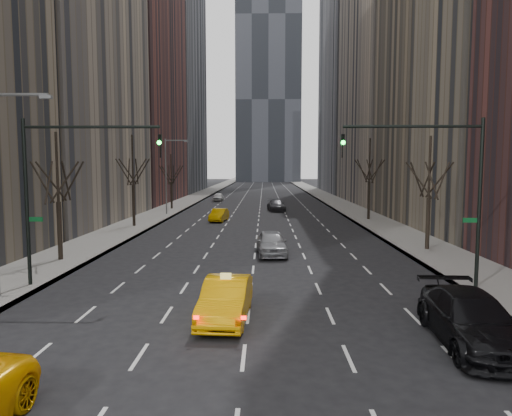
{
  "coord_description": "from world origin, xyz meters",
  "views": [
    {
      "loc": [
        0.64,
        -9.63,
        5.91
      ],
      "look_at": [
        0.16,
        16.5,
        3.5
      ],
      "focal_mm": 32.0,
      "sensor_mm": 36.0,
      "label": 1
    }
  ],
  "objects": [
    {
      "name": "sidewalk_left",
      "position": [
        -12.25,
        70.0,
        0.07
      ],
      "size": [
        4.5,
        320.0,
        0.15
      ],
      "primitive_type": "cube",
      "color": "slate",
      "rests_on": "ground"
    },
    {
      "name": "sidewalk_right",
      "position": [
        12.25,
        70.0,
        0.07
      ],
      "size": [
        4.5,
        320.0,
        0.15
      ],
      "primitive_type": "cube",
      "color": "slate",
      "rests_on": "ground"
    },
    {
      "name": "bld_left_far",
      "position": [
        -21.5,
        66.0,
        22.0
      ],
      "size": [
        14.0,
        28.0,
        44.0
      ],
      "primitive_type": "cube",
      "color": "brown",
      "rests_on": "ground"
    },
    {
      "name": "bld_left_deep",
      "position": [
        -21.5,
        96.0,
        30.0
      ],
      "size": [
        14.0,
        30.0,
        60.0
      ],
      "primitive_type": "cube",
      "color": "slate",
      "rests_on": "ground"
    },
    {
      "name": "bld_right_far",
      "position": [
        21.5,
        64.0,
        25.0
      ],
      "size": [
        14.0,
        28.0,
        50.0
      ],
      "primitive_type": "cube",
      "color": "tan",
      "rests_on": "ground"
    },
    {
      "name": "bld_right_deep",
      "position": [
        21.5,
        95.0,
        29.0
      ],
      "size": [
        14.0,
        30.0,
        58.0
      ],
      "primitive_type": "cube",
      "color": "slate",
      "rests_on": "ground"
    },
    {
      "name": "tower_far",
      "position": [
        2.0,
        170.0,
        60.0
      ],
      "size": [
        24.0,
        24.0,
        120.0
      ],
      "primitive_type": "cube",
      "color": "black",
      "rests_on": "ground"
    },
    {
      "name": "tree_lw_b",
      "position": [
        -12.0,
        18.0,
        3.72
      ],
      "size": [
        3.36,
        3.5,
        7.82
      ],
      "color": "black",
      "rests_on": "ground"
    },
    {
      "name": "tree_lw_c",
      "position": [
        -12.0,
        34.0,
        4.04
      ],
      "size": [
        3.36,
        3.5,
        8.74
      ],
      "color": "black",
      "rests_on": "ground"
    },
    {
      "name": "tree_lw_d",
      "position": [
        -12.0,
        52.0,
        3.56
      ],
      "size": [
        3.36,
        3.5,
        7.36
      ],
      "color": "black",
      "rests_on": "ground"
    },
    {
      "name": "tree_rw_b",
      "position": [
        12.0,
        22.0,
        3.72
      ],
      "size": [
        3.36,
        3.5,
        7.82
      ],
      "color": "black",
      "rests_on": "ground"
    },
    {
      "name": "tree_rw_c",
      "position": [
        12.0,
        40.0,
        4.04
      ],
      "size": [
        3.36,
        3.5,
        8.74
      ],
      "color": "black",
      "rests_on": "ground"
    },
    {
      "name": "traffic_mast_left",
      "position": [
        -9.11,
        12.0,
        5.49
      ],
      "size": [
        6.69,
        0.39,
        8.0
      ],
      "color": "black",
      "rests_on": "ground"
    },
    {
      "name": "traffic_mast_right",
      "position": [
        9.11,
        12.0,
        5.49
      ],
      "size": [
        6.69,
        0.39,
        8.0
      ],
      "color": "black",
      "rests_on": "ground"
    },
    {
      "name": "streetlight_near",
      "position": [
        -10.84,
        10.0,
        5.62
      ],
      "size": [
        2.83,
        0.22,
        9.0
      ],
      "color": "slate",
      "rests_on": "ground"
    },
    {
      "name": "streetlight_far",
      "position": [
        -10.84,
        45.0,
        5.62
      ],
      "size": [
        2.83,
        0.22,
        9.0
      ],
      "color": "slate",
      "rests_on": "ground"
    },
    {
      "name": "taxi_sedan",
      "position": [
        -0.84,
        7.52,
        0.79
      ],
      "size": [
        1.95,
        4.9,
        1.59
      ],
      "primitive_type": "imported",
      "rotation": [
        0.0,
        0.0,
        -0.06
      ],
      "color": "#F3A505",
      "rests_on": "ground"
    },
    {
      "name": "silver_sedan_ahead",
      "position": [
        1.11,
        20.44,
        0.8
      ],
      "size": [
        2.22,
        4.83,
        1.6
      ],
      "primitive_type": "imported",
      "rotation": [
        0.0,
        0.0,
        0.07
      ],
      "color": "#93959A",
      "rests_on": "ground"
    },
    {
      "name": "parked_suv_black",
      "position": [
        7.5,
        5.18,
        0.85
      ],
      "size": [
        2.71,
        5.98,
        1.7
      ],
      "primitive_type": "imported",
      "rotation": [
        0.0,
        0.0,
        -0.06
      ],
      "color": "black",
      "rests_on": "ground"
    },
    {
      "name": "far_taxi",
      "position": [
        -4.23,
        38.9,
        0.67
      ],
      "size": [
        1.93,
        4.24,
        1.35
      ],
      "primitive_type": "imported",
      "rotation": [
        0.0,
        0.0,
        -0.13
      ],
      "color": "#DD9F04",
      "rests_on": "ground"
    },
    {
      "name": "far_suv_grey",
      "position": [
        2.2,
        50.41,
        0.72
      ],
      "size": [
        2.62,
        5.2,
        1.45
      ],
      "primitive_type": "imported",
      "rotation": [
        0.0,
        0.0,
        0.12
      ],
      "color": "#2E2E34",
      "rests_on": "ground"
    },
    {
      "name": "far_car_white",
      "position": [
        -7.14,
        66.7,
        0.71
      ],
      "size": [
        1.69,
        4.18,
        1.42
      ],
      "primitive_type": "imported",
      "rotation": [
        0.0,
        0.0,
        -0.0
      ],
      "color": "silver",
      "rests_on": "ground"
    }
  ]
}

